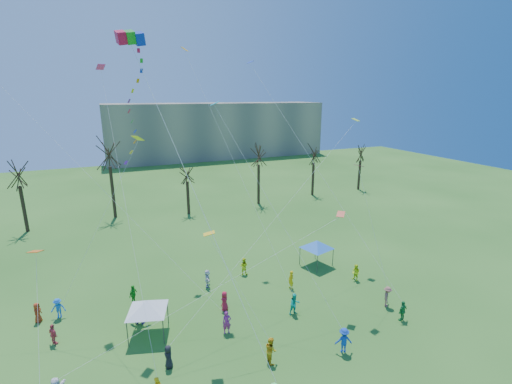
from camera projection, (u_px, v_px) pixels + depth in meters
name	position (u px, v px, depth m)	size (l,w,h in m)	color
distant_building	(217.00, 130.00, 100.79)	(60.00, 14.00, 15.00)	gray
bare_tree_row	(178.00, 166.00, 52.71)	(69.07, 8.09, 11.70)	black
big_box_kite	(138.00, 109.00, 22.19)	(3.51, 6.35, 21.56)	red
canopy_tent_white	(147.00, 306.00, 25.91)	(3.65, 3.65, 2.86)	#3F3F44
canopy_tent_blue	(317.00, 244.00, 36.67)	(3.57, 3.57, 2.78)	#3F3F44
festival_crowd	(219.00, 315.00, 27.38)	(27.78, 14.75, 1.84)	red
small_kites_aloft	(211.00, 149.00, 27.56)	(32.39, 17.15, 29.99)	orange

